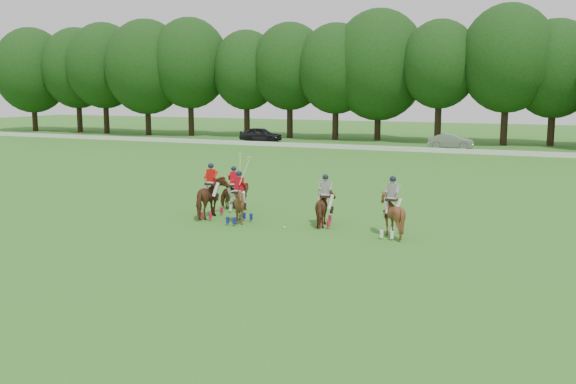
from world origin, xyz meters
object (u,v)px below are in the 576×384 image
at_px(polo_red_c, 239,205).
at_px(polo_stripe_a, 325,208).
at_px(car_mid, 451,141).
at_px(polo_stripe_b, 392,215).
at_px(polo_red_a, 211,198).
at_px(car_left, 261,134).
at_px(polo_ball, 284,227).
at_px(polo_red_b, 234,195).

height_order(polo_red_c, polo_stripe_a, polo_red_c).
height_order(car_mid, polo_stripe_b, polo_stripe_b).
xyz_separation_m(car_mid, polo_red_a, (-4.45, -38.43, 0.21)).
xyz_separation_m(car_left, car_mid, (20.38, 0.00, -0.08)).
bearing_deg(polo_stripe_a, polo_ball, -140.85).
bearing_deg(polo_ball, car_mid, 89.22).
relative_size(polo_red_c, polo_stripe_b, 1.17).
distance_m(car_left, polo_stripe_b, 45.87).
xyz_separation_m(polo_red_a, polo_red_b, (0.11, 1.96, -0.17)).
distance_m(polo_red_a, polo_stripe_b, 8.42).
bearing_deg(polo_stripe_b, polo_ball, -176.27).
distance_m(polo_stripe_a, polo_stripe_b, 3.21).
bearing_deg(polo_red_c, polo_red_a, 160.82).
bearing_deg(polo_red_b, polo_stripe_b, -16.19).
distance_m(polo_red_b, polo_stripe_b, 8.64).
relative_size(polo_red_a, polo_stripe_a, 1.12).
bearing_deg(polo_stripe_a, car_left, 119.18).
height_order(car_mid, polo_ball, car_mid).
distance_m(polo_stripe_b, polo_ball, 4.58).
height_order(polo_red_a, polo_red_b, polo_red_b).
bearing_deg(polo_red_c, polo_ball, -3.68).
relative_size(car_left, polo_stripe_a, 2.09).
height_order(polo_red_b, polo_red_c, polo_red_c).
relative_size(car_mid, polo_red_b, 1.60).
bearing_deg(polo_ball, polo_stripe_a, 39.15).
relative_size(polo_red_b, polo_red_c, 0.94).
relative_size(car_mid, polo_red_a, 1.72).
height_order(car_left, polo_red_b, polo_red_b).
xyz_separation_m(polo_red_c, polo_ball, (2.18, -0.14, -0.78)).
distance_m(polo_red_c, polo_stripe_a, 3.72).
height_order(car_mid, polo_red_b, polo_red_b).
height_order(polo_red_a, polo_stripe_a, polo_red_a).
relative_size(car_left, polo_red_c, 1.63).
xyz_separation_m(car_left, polo_ball, (19.84, -39.17, -0.74)).
bearing_deg(polo_stripe_a, polo_red_b, 163.24).
bearing_deg(car_left, polo_stripe_b, -154.27).
bearing_deg(polo_red_b, polo_red_c, -57.69).
bearing_deg(polo_red_a, polo_red_b, 86.65).
relative_size(polo_red_a, polo_ball, 27.62).
height_order(polo_stripe_b, polo_ball, polo_stripe_b).
bearing_deg(polo_stripe_a, polo_stripe_b, -15.24).
relative_size(polo_red_a, polo_red_c, 0.88).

